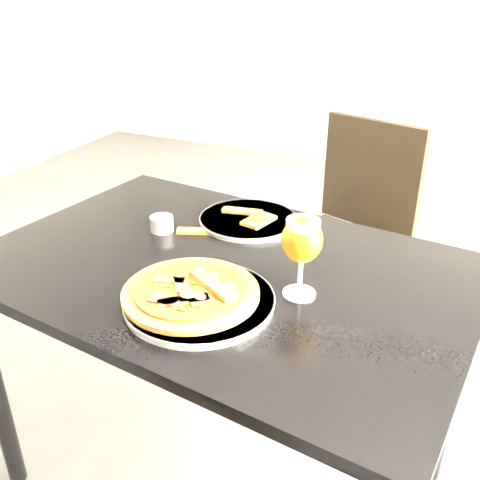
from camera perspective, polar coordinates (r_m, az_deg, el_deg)
The scene contains 10 objects.
ground at distance 2.02m, azimuth -6.29°, elevation -17.34°, with size 6.00×6.00×0.00m, color #57585A.
dining_table at distance 1.37m, azimuth -1.94°, elevation -5.85°, with size 1.29×0.94×0.75m.
chair_far at distance 2.09m, azimuth 11.58°, elevation 0.78°, with size 0.53×0.53×0.91m.
plate_main at distance 1.16m, azimuth -4.38°, elevation -6.49°, with size 0.32×0.32×0.02m, color white.
pizza at distance 1.16m, azimuth -5.23°, elevation -5.49°, with size 0.30×0.30×0.03m.
plate_second at distance 1.54m, azimuth 0.88°, elevation 2.18°, with size 0.28×0.28×0.01m, color white.
crust_scraps at distance 1.53m, azimuth 1.41°, elevation 2.48°, with size 0.17×0.12×0.01m.
loose_crust at distance 1.48m, azimuth -4.38°, elevation 0.96°, with size 0.12×0.03×0.01m, color #965F24.
sauce_cup at distance 1.50m, azimuth -8.36°, elevation 1.80°, with size 0.06×0.06×0.04m.
beer_glass at distance 1.14m, azimuth 6.65°, elevation -0.06°, with size 0.09×0.09×0.19m.
Camera 1 is at (0.80, -1.22, 1.39)m, focal length 40.00 mm.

